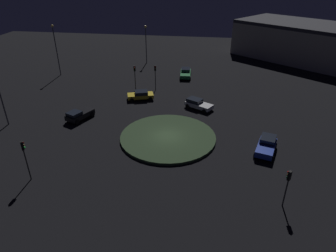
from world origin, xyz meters
The scene contains 14 objects.
ground_plane centered at (0.00, 0.00, 0.00)m, with size 119.20×119.20×0.00m, color black.
roundabout_island centered at (0.00, 0.00, 0.17)m, with size 11.61×11.61×0.34m, color #2D4228.
car_black centered at (3.13, 12.69, 0.75)m, with size 4.26×3.20×1.44m.
car_blue centered at (-1.34, -11.36, 0.80)m, with size 4.30×2.96×1.53m.
car_yellow centered at (11.24, 6.03, 0.72)m, with size 3.02×4.37×1.38m.
car_silver centered at (9.19, -3.05, 0.72)m, with size 3.50×4.34×1.38m.
car_green centered at (23.04, 0.11, 0.76)m, with size 4.62×2.30×1.49m.
traffic_light_northwest centered at (-9.84, 12.14, 3.08)m, with size 0.38×0.39×4.34m.
traffic_light_east centered at (15.55, 4.47, 3.01)m, with size 0.39×0.35×4.24m.
traffic_light_southwest centered at (-9.96, -11.63, 2.66)m, with size 0.38×0.39×3.73m.
traffic_light_northeast centered at (15.08, 7.82, 2.96)m, with size 0.40×0.37×4.16m.
streetlamp_east centered at (31.18, 9.40, 5.21)m, with size 0.54×0.54×7.79m.
streetlamp_northeast centered at (20.60, 24.06, 5.68)m, with size 0.47×0.47×9.31m.
store_building centered at (36.95, -27.37, 3.89)m, with size 33.14×37.06×7.78m.
Camera 1 is at (-30.83, -4.64, 18.51)m, focal length 31.73 mm.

